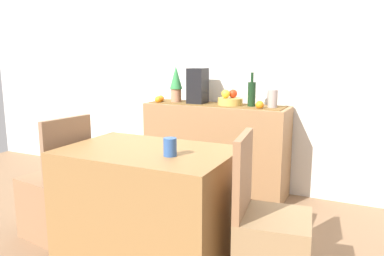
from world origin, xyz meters
The scene contains 18 objects.
ground_plane centered at (0.00, 0.00, -0.01)m, with size 6.40×6.40×0.02m, color #866548.
room_wall_rear centered at (0.00, 1.18, 1.35)m, with size 6.40×0.06×2.70m, color silver.
sideboard_console centered at (0.02, 0.92, 0.43)m, with size 1.37×0.42×0.86m, color #936A43.
table_runner centered at (0.02, 0.92, 0.86)m, with size 1.29×0.32×0.01m, color brown.
fruit_bowl centered at (0.16, 0.92, 0.90)m, with size 0.23×0.23×0.07m, color gold.
apple_left centered at (0.13, 0.89, 0.97)m, with size 0.08×0.08×0.08m, color gold.
apple_front centered at (0.18, 0.94, 0.97)m, with size 0.08×0.08×0.08m, color red.
wine_bottle centered at (0.37, 0.92, 0.98)m, with size 0.07×0.07×0.31m.
coffee_maker centered at (-0.17, 0.92, 1.03)m, with size 0.16×0.18×0.34m, color black.
ceramic_vase centered at (0.56, 0.92, 0.94)m, with size 0.08×0.08×0.16m, color gray.
potted_plant centered at (-0.41, 0.92, 1.05)m, with size 0.12×0.12×0.36m.
orange_loose_mid centered at (0.47, 0.82, 0.90)m, with size 0.07×0.07×0.07m, color orange.
orange_loose_far centered at (-0.54, 0.80, 0.89)m, with size 0.07×0.07×0.07m, color orange.
orange_loose_end centered at (-0.56, 0.88, 0.89)m, with size 0.07×0.07×0.07m, color orange.
dining_table centered at (0.10, -0.44, 0.37)m, with size 1.07×0.70×0.74m, color olive.
coffee_cup centered at (0.31, -0.51, 0.79)m, with size 0.08×0.08×0.11m, color #2D5292.
chair_near_window centered at (-0.69, -0.44, 0.27)m, with size 0.46×0.46×0.90m.
chair_by_corner centered at (0.90, -0.44, 0.27)m, with size 0.45×0.45×0.90m.
Camera 1 is at (1.36, -2.41, 1.32)m, focal length 35.70 mm.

